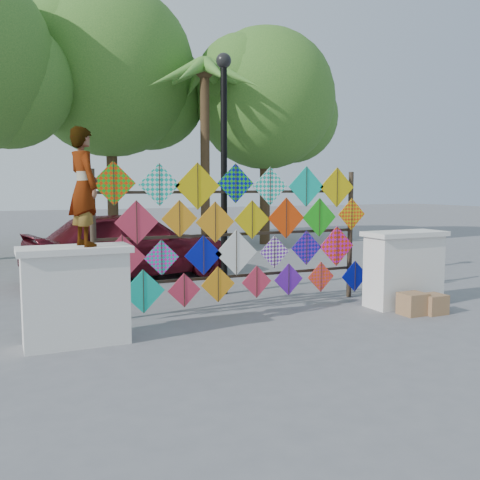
# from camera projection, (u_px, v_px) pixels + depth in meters

# --- Properties ---
(ground) EXTENTS (80.00, 80.00, 0.00)m
(ground) POSITION_uv_depth(u_px,v_px,m) (257.00, 319.00, 8.24)
(ground) COLOR slate
(ground) RESTS_ON ground
(parapet_left) EXTENTS (1.40, 0.65, 1.28)m
(parapet_left) POSITION_uv_depth(u_px,v_px,m) (76.00, 295.00, 6.88)
(parapet_left) COLOR silver
(parapet_left) RESTS_ON ground
(parapet_right) EXTENTS (1.40, 0.65, 1.28)m
(parapet_right) POSITION_uv_depth(u_px,v_px,m) (404.00, 268.00, 9.10)
(parapet_right) COLOR silver
(parapet_right) RESTS_ON ground
(kite_rack) EXTENTS (4.92, 0.24, 2.42)m
(kite_rack) POSITION_uv_depth(u_px,v_px,m) (241.00, 234.00, 8.80)
(kite_rack) COLOR #2E2419
(kite_rack) RESTS_ON ground
(tree_mid) EXTENTS (6.30, 5.60, 8.61)m
(tree_mid) POSITION_uv_depth(u_px,v_px,m) (113.00, 73.00, 17.68)
(tree_mid) COLOR #4A341F
(tree_mid) RESTS_ON ground
(tree_east) EXTENTS (5.40, 4.80, 7.42)m
(tree_east) POSITION_uv_depth(u_px,v_px,m) (267.00, 100.00, 18.46)
(tree_east) COLOR #4A341F
(tree_east) RESTS_ON ground
(palm_tree) EXTENTS (3.62, 3.62, 5.83)m
(palm_tree) POSITION_uv_depth(u_px,v_px,m) (205.00, 88.00, 15.88)
(palm_tree) COLOR #4A341F
(palm_tree) RESTS_ON ground
(vendor_woman) EXTENTS (0.49, 0.62, 1.51)m
(vendor_woman) POSITION_uv_depth(u_px,v_px,m) (84.00, 187.00, 6.79)
(vendor_woman) COLOR #99999E
(vendor_woman) RESTS_ON parapet_left
(sedan) EXTENTS (4.73, 2.56, 1.53)m
(sedan) POSITION_uv_depth(u_px,v_px,m) (130.00, 244.00, 11.77)
(sedan) COLOR #4D0D17
(sedan) RESTS_ON ground
(lamppost) EXTENTS (0.28, 0.28, 4.46)m
(lamppost) POSITION_uv_depth(u_px,v_px,m) (224.00, 151.00, 9.90)
(lamppost) COLOR black
(lamppost) RESTS_ON ground
(cardboard_box_near) EXTENTS (0.40, 0.35, 0.35)m
(cardboard_box_near) POSITION_uv_depth(u_px,v_px,m) (413.00, 304.00, 8.51)
(cardboard_box_near) COLOR #8D6644
(cardboard_box_near) RESTS_ON ground
(cardboard_box_far) EXTENTS (0.37, 0.35, 0.32)m
(cardboard_box_far) POSITION_uv_depth(u_px,v_px,m) (433.00, 304.00, 8.57)
(cardboard_box_far) COLOR #8D6644
(cardboard_box_far) RESTS_ON ground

